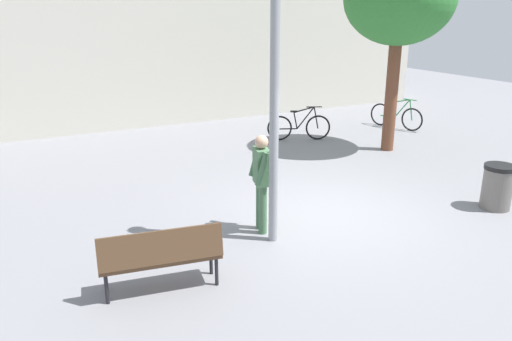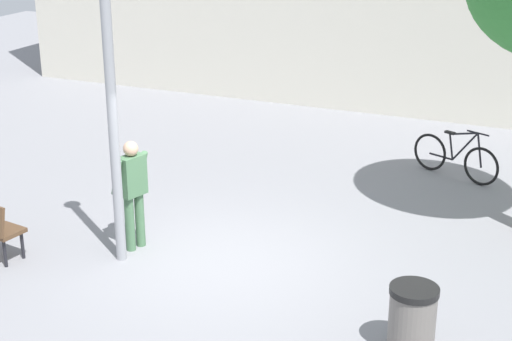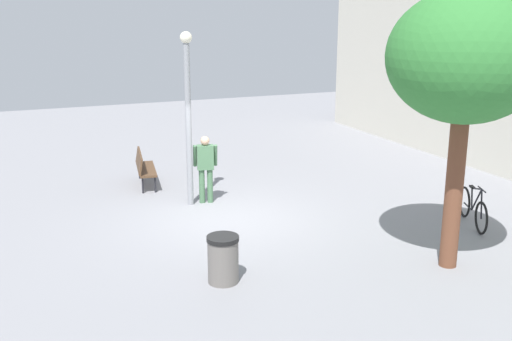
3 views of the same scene
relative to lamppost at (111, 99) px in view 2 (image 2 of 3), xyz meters
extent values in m
plane|color=gray|center=(1.40, 0.46, -2.38)|extent=(36.00, 36.00, 0.00)
cylinder|color=gray|center=(0.00, 0.00, -0.44)|extent=(0.14, 0.14, 3.88)
cylinder|color=#47704C|center=(-0.03, 0.30, -1.96)|extent=(0.14, 0.14, 0.85)
cylinder|color=#47704C|center=(0.03, 0.50, -1.96)|extent=(0.14, 0.14, 0.85)
cube|color=#47704C|center=(0.00, 0.40, -1.23)|extent=(0.32, 0.44, 0.60)
sphere|color=tan|center=(0.00, 0.40, -0.82)|extent=(0.22, 0.22, 0.22)
cylinder|color=#47704C|center=(-0.11, 0.17, -1.20)|extent=(0.24, 0.15, 0.55)
cylinder|color=#47704C|center=(0.02, 0.65, -1.20)|extent=(0.24, 0.15, 0.55)
cylinder|color=black|center=(-1.32, -0.56, -2.17)|extent=(0.05, 0.05, 0.42)
cylinder|color=black|center=(-1.37, -0.87, -2.17)|extent=(0.05, 0.05, 0.42)
torus|color=black|center=(4.32, 5.10, -2.03)|extent=(0.67, 0.33, 0.71)
torus|color=black|center=(3.31, 5.54, -2.03)|extent=(0.67, 0.33, 0.71)
cylinder|color=black|center=(3.98, 5.24, -1.74)|extent=(0.47, 0.23, 0.64)
cylinder|color=black|center=(3.94, 5.26, -1.51)|extent=(0.55, 0.26, 0.18)
cylinder|color=black|center=(3.72, 5.36, -1.82)|extent=(0.14, 0.09, 0.48)
cylinder|color=black|center=(3.54, 5.44, -2.05)|extent=(0.47, 0.23, 0.04)
cylinder|color=black|center=(4.26, 5.12, -1.74)|extent=(0.17, 0.10, 0.63)
cube|color=black|center=(3.68, 5.38, -1.55)|extent=(0.22, 0.15, 0.04)
cylinder|color=black|center=(4.20, 5.15, -1.43)|extent=(0.42, 0.20, 0.03)
cylinder|color=#66605B|center=(4.39, -0.74, -2.00)|extent=(0.54, 0.54, 0.77)
cylinder|color=black|center=(4.39, -0.74, -1.57)|extent=(0.57, 0.57, 0.08)
camera|label=1|loc=(-3.67, -6.49, 1.25)|focal=35.21mm
camera|label=2|loc=(5.86, -8.62, 2.74)|focal=54.99mm
camera|label=3|loc=(13.58, -4.00, 2.27)|focal=42.36mm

